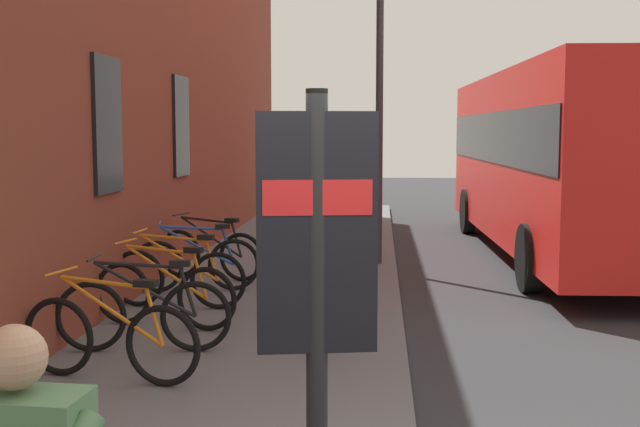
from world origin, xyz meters
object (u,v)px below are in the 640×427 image
Objects in this scene: bicycle_leaning_wall at (144,314)px; bicycle_under_window at (178,277)px; bicycle_beside_lamp at (196,264)px; city_bus at (559,153)px; transit_info_sign at (317,266)px; bicycle_nearest_sign at (110,338)px; bicycle_far_end at (165,293)px; pedestrian_near_bus at (335,223)px; pedestrian_crossing_street at (333,240)px; bicycle_by_door at (210,253)px; street_lamp at (380,86)px.

bicycle_under_window is at bearing 4.72° from bicycle_leaning_wall.
bicycle_beside_lamp is 7.33m from city_bus.
transit_info_sign is at bearing -160.00° from bicycle_under_window.
bicycle_nearest_sign is 2.94m from bicycle_under_window.
transit_info_sign reaches higher than bicycle_far_end.
pedestrian_near_bus reaches higher than pedestrian_crossing_street.
bicycle_by_door is at bearing 15.45° from transit_info_sign.
pedestrian_near_bus is (-0.13, -1.97, 0.71)m from bicycle_under_window.
pedestrian_crossing_street is at bearing -150.34° from bicycle_by_door.
bicycle_nearest_sign is at bearing -178.26° from bicycle_by_door.
pedestrian_crossing_street is at bearing -107.81° from bicycle_far_end.
bicycle_under_window is 1.04× the size of bicycle_by_door.
bicycle_far_end and bicycle_beside_lamp have the same top height.
bicycle_under_window is at bearing 20.00° from transit_info_sign.
pedestrian_near_bus reaches higher than bicycle_leaning_wall.
bicycle_nearest_sign is 0.16× the size of city_bus.
city_bus is at bearing -53.69° from bicycle_beside_lamp.
bicycle_beside_lamp is (3.96, 0.14, 0.00)m from bicycle_nearest_sign.
pedestrian_near_bus is (0.87, -1.87, 0.71)m from bicycle_far_end.
street_lamp is (3.72, -0.52, 1.84)m from pedestrian_near_bus.
bicycle_leaning_wall is 1.02× the size of bicycle_far_end.
bicycle_beside_lamp is 0.94m from bicycle_by_door.
bicycle_under_window is at bearing -179.81° from bicycle_beside_lamp.
bicycle_leaning_wall is 2.03m from pedestrian_crossing_street.
bicycle_by_door is at bearing 0.23° from bicycle_beside_lamp.
pedestrian_crossing_street is (0.38, -1.87, 0.71)m from bicycle_leaning_wall.
bicycle_beside_lamp is 2.39m from pedestrian_near_bus.
city_bus is (8.22, -5.65, 1.41)m from bicycle_nearest_sign.
bicycle_leaning_wall is 3.96m from bicycle_by_door.
bicycle_nearest_sign is at bearing 124.91° from pedestrian_crossing_street.
bicycle_nearest_sign is 3.43m from pedestrian_near_bus.
bicycle_nearest_sign is at bearing 160.17° from street_lamp.
street_lamp is (1.62, -2.50, 2.54)m from bicycle_by_door.
transit_info_sign reaches higher than pedestrian_crossing_street.
bicycle_beside_lamp is at bearing 3.02° from bicycle_far_end.
bicycle_beside_lamp is at bearing 3.19° from bicycle_leaning_wall.
bicycle_far_end is at bearing 22.55° from transit_info_sign.
pedestrian_near_bus is 0.37× the size of street_lamp.
bicycle_nearest_sign is 0.72× the size of transit_info_sign.
bicycle_nearest_sign is 1.00× the size of bicycle_far_end.
bicycle_beside_lamp is at bearing 135.73° from street_lamp.
bicycle_far_end is 1.00× the size of bicycle_beside_lamp.
city_bus reaches higher than bicycle_nearest_sign.
street_lamp is at bearing 117.23° from city_bus.
bicycle_leaning_wall is (0.94, -0.02, 0.00)m from bicycle_nearest_sign.
bicycle_leaning_wall is 1.03× the size of bicycle_by_door.
bicycle_nearest_sign is at bearing 146.93° from pedestrian_near_bus.
pedestrian_crossing_street is (-2.64, -2.04, 0.71)m from bicycle_beside_lamp.
bicycle_nearest_sign is 0.97× the size of pedestrian_near_bus.
pedestrian_crossing_street reaches higher than bicycle_under_window.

